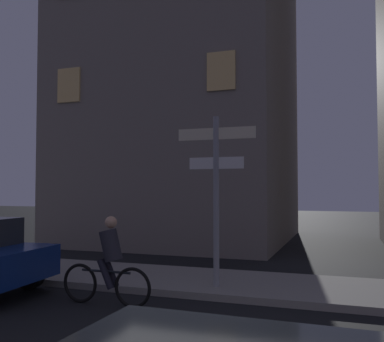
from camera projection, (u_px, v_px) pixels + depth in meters
sidewalk_kerb at (292, 288)px, 8.88m from camera, size 40.00×2.52×0.14m
signpost at (216, 185)px, 8.85m from camera, size 1.63×0.12×3.44m
cyclist at (108, 264)px, 7.86m from camera, size 1.82×0.33×1.61m
building_left_block at (187, 29)px, 18.63m from camera, size 8.28×8.94×17.93m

